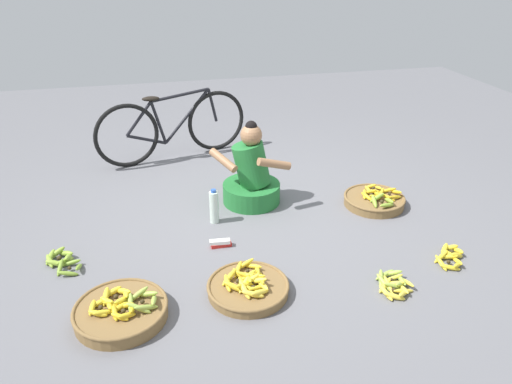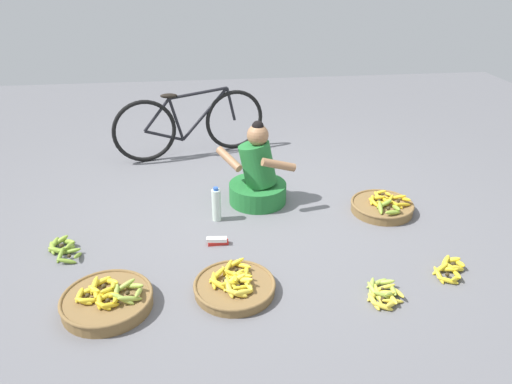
# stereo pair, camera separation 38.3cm
# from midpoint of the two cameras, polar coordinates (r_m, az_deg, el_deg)

# --- Properties ---
(ground_plane) EXTENTS (10.00, 10.00, 0.00)m
(ground_plane) POSITION_cam_midpoint_polar(r_m,az_deg,el_deg) (4.17, -3.27, -3.16)
(ground_plane) COLOR slate
(vendor_woman_front) EXTENTS (0.68, 0.52, 0.77)m
(vendor_woman_front) POSITION_cam_midpoint_polar(r_m,az_deg,el_deg) (4.33, -3.09, 1.68)
(vendor_woman_front) COLOR #237233
(vendor_woman_front) RESTS_ON ground
(bicycle_leaning) EXTENTS (1.65, 0.50, 0.73)m
(bicycle_leaning) POSITION_cam_midpoint_polar(r_m,az_deg,el_deg) (5.37, -11.80, 7.51)
(bicycle_leaning) COLOR black
(bicycle_leaning) RESTS_ON ground
(banana_basket_near_bicycle) EXTENTS (0.59, 0.59, 0.17)m
(banana_basket_near_bicycle) POSITION_cam_midpoint_polar(r_m,az_deg,el_deg) (3.26, -19.01, -13.22)
(banana_basket_near_bicycle) COLOR brown
(banana_basket_near_bicycle) RESTS_ON ground
(banana_basket_back_center) EXTENTS (0.56, 0.56, 0.15)m
(banana_basket_back_center) POSITION_cam_midpoint_polar(r_m,az_deg,el_deg) (3.30, -4.34, -11.19)
(banana_basket_back_center) COLOR brown
(banana_basket_back_center) RESTS_ON ground
(banana_basket_back_right) EXTENTS (0.55, 0.55, 0.16)m
(banana_basket_back_right) POSITION_cam_midpoint_polar(r_m,az_deg,el_deg) (4.44, 11.45, -0.96)
(banana_basket_back_right) COLOR brown
(banana_basket_back_right) RESTS_ON ground
(loose_bananas_front_center) EXTENTS (0.28, 0.31, 0.09)m
(loose_bananas_front_center) POSITION_cam_midpoint_polar(r_m,az_deg,el_deg) (3.83, 19.35, -7.29)
(loose_bananas_front_center) COLOR yellow
(loose_bananas_front_center) RESTS_ON ground
(loose_bananas_front_right) EXTENTS (0.28, 0.34, 0.10)m
(loose_bananas_front_right) POSITION_cam_midpoint_polar(r_m,az_deg,el_deg) (3.92, -24.63, -7.44)
(loose_bananas_front_right) COLOR olive
(loose_bananas_front_right) RESTS_ON ground
(loose_bananas_front_left) EXTENTS (0.26, 0.33, 0.09)m
(loose_bananas_front_left) POSITION_cam_midpoint_polar(r_m,az_deg,el_deg) (3.43, 12.82, -10.69)
(loose_bananas_front_left) COLOR yellow
(loose_bananas_front_left) RESTS_ON ground
(water_bottle) EXTENTS (0.08, 0.08, 0.31)m
(water_bottle) POSITION_cam_midpoint_polar(r_m,az_deg,el_deg) (4.07, -7.67, -1.83)
(water_bottle) COLOR silver
(water_bottle) RESTS_ON ground
(packet_carton_stack) EXTENTS (0.17, 0.06, 0.06)m
(packet_carton_stack) POSITION_cam_midpoint_polar(r_m,az_deg,el_deg) (3.79, -7.11, -6.11)
(packet_carton_stack) COLOR red
(packet_carton_stack) RESTS_ON ground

